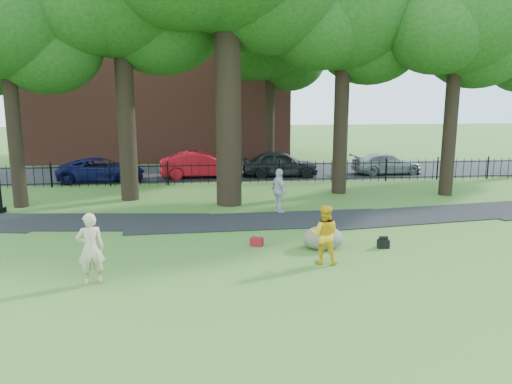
{
  "coord_description": "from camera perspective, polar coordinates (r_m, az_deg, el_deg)",
  "views": [
    {
      "loc": [
        -1.1,
        -14.52,
        4.88
      ],
      "look_at": [
        0.66,
        2.0,
        1.54
      ],
      "focal_mm": 35.0,
      "sensor_mm": 36.0,
      "label": 1
    }
  ],
  "objects": [
    {
      "name": "red_bag",
      "position": [
        16.16,
        0.08,
        -5.71
      ],
      "size": [
        0.46,
        0.38,
        0.27
      ],
      "primitive_type": "cube",
      "rotation": [
        0.0,
        0.0,
        -0.41
      ],
      "color": "maroon",
      "rests_on": "ground"
    },
    {
      "name": "ground",
      "position": [
        15.36,
        -1.66,
        -7.16
      ],
      "size": [
        120.0,
        120.0,
        0.0
      ],
      "primitive_type": "plane",
      "color": "#466F27",
      "rests_on": "ground"
    },
    {
      "name": "pedestrian",
      "position": [
        20.33,
        2.65,
        0.12
      ],
      "size": [
        0.79,
        1.16,
        1.83
      ],
      "primitive_type": "imported",
      "rotation": [
        0.0,
        0.0,
        1.93
      ],
      "color": "silver",
      "rests_on": "ground"
    },
    {
      "name": "boulder",
      "position": [
        16.02,
        7.64,
        -5.04
      ],
      "size": [
        1.33,
        1.02,
        0.76
      ],
      "primitive_type": "ellipsoid",
      "rotation": [
        0.0,
        0.0,
        -0.03
      ],
      "color": "gray",
      "rests_on": "ground"
    },
    {
      "name": "brick_building",
      "position": [
        38.65,
        -10.64,
        12.85
      ],
      "size": [
        18.0,
        8.0,
        12.0
      ],
      "primitive_type": "cube",
      "color": "brown",
      "rests_on": "ground"
    },
    {
      "name": "woman",
      "position": [
        13.55,
        -18.38,
        -6.14
      ],
      "size": [
        0.78,
        0.61,
        1.88
      ],
      "primitive_type": "imported",
      "rotation": [
        0.0,
        0.0,
        3.4
      ],
      "color": "tan",
      "rests_on": "ground"
    },
    {
      "name": "backpack",
      "position": [
        16.45,
        14.34,
        -5.76
      ],
      "size": [
        0.38,
        0.25,
        0.27
      ],
      "primitive_type": "cube",
      "rotation": [
        0.0,
        0.0,
        -0.07
      ],
      "color": "black",
      "rests_on": "ground"
    },
    {
      "name": "street",
      "position": [
        30.93,
        -3.96,
        2.27
      ],
      "size": [
        80.0,
        7.0,
        0.02
      ],
      "primitive_type": "cube",
      "color": "black",
      "rests_on": "ground"
    },
    {
      "name": "iron_fence",
      "position": [
        26.89,
        -3.65,
        2.19
      ],
      "size": [
        44.0,
        0.04,
        1.2
      ],
      "color": "black",
      "rests_on": "ground"
    },
    {
      "name": "man",
      "position": [
        14.51,
        7.81,
        -4.82
      ],
      "size": [
        0.99,
        0.86,
        1.72
      ],
      "primitive_type": "imported",
      "rotation": [
        0.0,
        0.0,
        2.86
      ],
      "color": "gold",
      "rests_on": "ground"
    },
    {
      "name": "grey_car",
      "position": [
        29.27,
        2.81,
        3.26
      ],
      "size": [
        4.49,
        1.96,
        1.51
      ],
      "primitive_type": "imported",
      "rotation": [
        0.0,
        0.0,
        1.53
      ],
      "color": "black",
      "rests_on": "ground"
    },
    {
      "name": "tree_row",
      "position": [
        23.21,
        -2.14,
        19.48
      ],
      "size": [
        26.82,
        7.96,
        12.42
      ],
      "color": "black",
      "rests_on": "ground"
    },
    {
      "name": "silver_car",
      "position": [
        31.15,
        14.7,
        3.14
      ],
      "size": [
        4.37,
        2.03,
        1.24
      ],
      "primitive_type": "imported",
      "rotation": [
        0.0,
        0.0,
        1.64
      ],
      "color": "gray",
      "rests_on": "ground"
    },
    {
      "name": "navy_van",
      "position": [
        28.9,
        -17.28,
        2.44
      ],
      "size": [
        4.78,
        2.4,
        1.3
      ],
      "primitive_type": "imported",
      "rotation": [
        0.0,
        0.0,
        1.62
      ],
      "color": "#0E1146",
      "rests_on": "ground"
    },
    {
      "name": "footpath",
      "position": [
        19.17,
        0.42,
        -3.37
      ],
      "size": [
        36.07,
        3.85,
        0.03
      ],
      "primitive_type": "cube",
      "rotation": [
        0.0,
        0.0,
        0.03
      ],
      "color": "black",
      "rests_on": "ground"
    },
    {
      "name": "red_sedan",
      "position": [
        29.0,
        -6.4,
        3.13
      ],
      "size": [
        4.7,
        1.92,
        1.51
      ],
      "primitive_type": "imported",
      "rotation": [
        0.0,
        0.0,
        1.64
      ],
      "color": "#B60E1B",
      "rests_on": "ground"
    }
  ]
}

